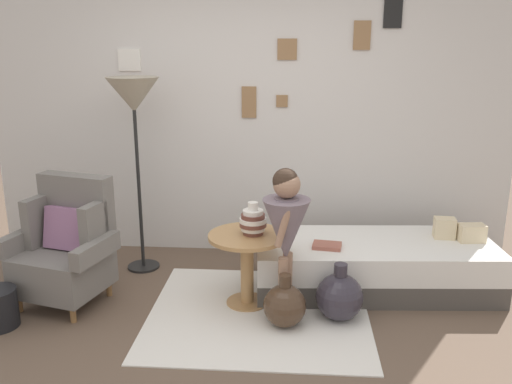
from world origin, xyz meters
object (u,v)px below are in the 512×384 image
(person_child, at_px, (286,224))
(book_on_daybed, at_px, (327,246))
(armchair, at_px, (67,247))
(demijohn_far, at_px, (339,296))
(vase_striped, at_px, (253,221))
(side_table, at_px, (247,254))
(demijohn_near, at_px, (285,305))
(daybed, at_px, (374,265))
(floor_lamp, at_px, (134,102))

(person_child, xyz_separation_m, book_on_daybed, (0.32, 0.37, -0.30))
(armchair, distance_m, demijohn_far, 2.09)
(vase_striped, bearing_deg, side_table, -163.12)
(demijohn_near, bearing_deg, demijohn_far, 17.87)
(armchair, height_order, vase_striped, armchair)
(demijohn_far, bearing_deg, side_table, 165.05)
(person_child, distance_m, demijohn_near, 0.57)
(daybed, xyz_separation_m, demijohn_far, (-0.32, -0.55, -0.02))
(armchair, relative_size, vase_striped, 3.92)
(daybed, distance_m, floor_lamp, 2.38)
(daybed, height_order, person_child, person_child)
(armchair, xyz_separation_m, side_table, (1.38, 0.03, -0.03))
(book_on_daybed, bearing_deg, armchair, -173.26)
(daybed, height_order, vase_striped, vase_striped)
(daybed, distance_m, side_table, 1.09)
(armchair, bearing_deg, side_table, 1.19)
(armchair, xyz_separation_m, demijohn_far, (2.07, -0.15, -0.26))
(vase_striped, xyz_separation_m, demijohn_far, (0.64, -0.20, -0.49))
(person_child, xyz_separation_m, demijohn_near, (0.00, -0.15, -0.55))
(demijohn_near, bearing_deg, person_child, 90.54)
(armchair, bearing_deg, floor_lamp, 58.91)
(armchair, xyz_separation_m, daybed, (2.39, 0.39, -0.24))
(demijohn_far, bearing_deg, person_child, 176.43)
(vase_striped, bearing_deg, demijohn_near, -52.33)
(daybed, distance_m, vase_striped, 1.12)
(vase_striped, xyz_separation_m, demijohn_near, (0.25, -0.32, -0.51))
(book_on_daybed, xyz_separation_m, demijohn_far, (0.08, -0.39, -0.24))
(daybed, relative_size, demijohn_far, 4.53)
(book_on_daybed, relative_size, demijohn_far, 0.51)
(vase_striped, height_order, person_child, person_child)
(daybed, bearing_deg, demijohn_near, -136.67)
(book_on_daybed, xyz_separation_m, demijohn_near, (-0.31, -0.52, -0.26))
(person_child, bearing_deg, floor_lamp, 148.63)
(side_table, xyz_separation_m, floor_lamp, (-0.99, 0.62, 1.07))
(side_table, xyz_separation_m, demijohn_far, (0.69, -0.18, -0.23))
(floor_lamp, bearing_deg, daybed, -7.45)
(demijohn_far, bearing_deg, vase_striped, 162.94)
(side_table, xyz_separation_m, person_child, (0.29, -0.16, 0.30))
(floor_lamp, xyz_separation_m, person_child, (1.28, -0.78, -0.76))
(armchair, bearing_deg, book_on_daybed, 6.74)
(floor_lamp, height_order, person_child, floor_lamp)
(vase_striped, relative_size, floor_lamp, 0.15)
(floor_lamp, bearing_deg, side_table, -32.20)
(daybed, height_order, demijohn_far, demijohn_far)
(armchair, xyz_separation_m, demijohn_near, (1.68, -0.28, -0.28))
(person_child, bearing_deg, daybed, 36.12)
(armchair, xyz_separation_m, person_child, (1.67, -0.13, 0.27))
(armchair, relative_size, book_on_daybed, 4.41)
(daybed, relative_size, person_child, 1.75)
(floor_lamp, relative_size, person_child, 1.50)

